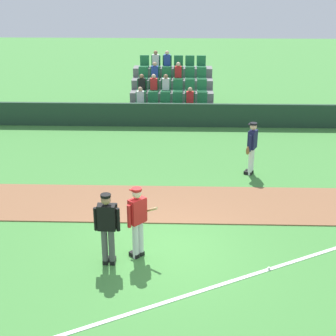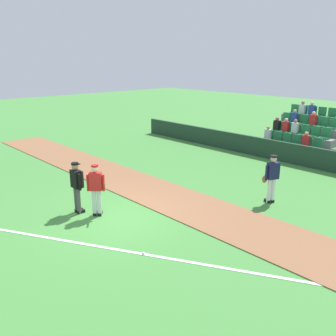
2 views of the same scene
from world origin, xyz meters
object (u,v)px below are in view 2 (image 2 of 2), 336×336
(umpire_home_plate, at_px, (77,185))
(runner_navy_jersey, at_px, (272,177))
(batter_red_jersey, at_px, (96,188))
(baseball, at_px, (143,253))

(umpire_home_plate, bearing_deg, runner_navy_jersey, 54.76)
(umpire_home_plate, xyz_separation_m, runner_navy_jersey, (3.90, 5.53, -0.04))
(batter_red_jersey, distance_m, runner_navy_jersey, 6.13)
(batter_red_jersey, bearing_deg, umpire_home_plate, -152.70)
(batter_red_jersey, distance_m, baseball, 3.17)
(umpire_home_plate, relative_size, runner_navy_jersey, 1.00)
(baseball, bearing_deg, umpire_home_plate, 177.57)
(batter_red_jersey, xyz_separation_m, baseball, (2.99, -0.49, -0.93))
(batter_red_jersey, xyz_separation_m, umpire_home_plate, (-0.65, -0.33, 0.03))
(umpire_home_plate, relative_size, baseball, 23.78)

